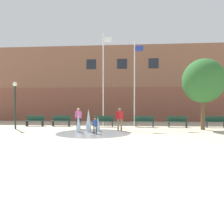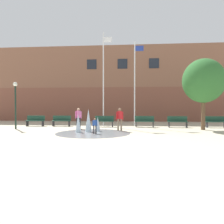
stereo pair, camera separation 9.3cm
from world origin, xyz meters
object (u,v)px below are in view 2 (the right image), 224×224
(park_bench_left_of_flagpoles, at_px, (35,121))
(flagpole_right, at_px, (135,81))
(adult_near_bench, at_px, (78,117))
(street_tree_near_building, at_px, (204,81))
(park_bench_under_left_flagpole, at_px, (62,121))
(park_bench_center, at_px, (104,121))
(park_bench_far_right, at_px, (216,122))
(park_bench_near_trashcan, at_px, (178,122))
(lamp_post_left_lane, at_px, (15,98))
(child_running, at_px, (95,125))
(adult_watching, at_px, (120,118))
(flagpole_left, at_px, (104,77))
(park_bench_under_right_flagpole, at_px, (145,121))

(park_bench_left_of_flagpoles, relative_size, flagpole_right, 0.22)
(adult_near_bench, height_order, street_tree_near_building, street_tree_near_building)
(park_bench_left_of_flagpoles, relative_size, park_bench_under_left_flagpole, 1.00)
(park_bench_center, relative_size, flagpole_right, 0.22)
(park_bench_far_right, bearing_deg, park_bench_near_trashcan, -177.38)
(park_bench_center, height_order, street_tree_near_building, street_tree_near_building)
(park_bench_far_right, height_order, lamp_post_left_lane, lamp_post_left_lane)
(park_bench_center, relative_size, lamp_post_left_lane, 0.45)
(adult_near_bench, xyz_separation_m, lamp_post_left_lane, (-4.74, -0.48, 1.42))
(park_bench_left_of_flagpoles, xyz_separation_m, adult_near_bench, (4.29, -1.95, 0.45))
(child_running, relative_size, adult_watching, 0.62)
(flagpole_left, height_order, lamp_post_left_lane, flagpole_left)
(adult_watching, distance_m, flagpole_left, 5.34)
(park_bench_under_right_flagpole, distance_m, park_bench_far_right, 5.70)
(adult_watching, distance_m, street_tree_near_building, 6.70)
(park_bench_under_right_flagpole, bearing_deg, park_bench_far_right, 0.41)
(park_bench_far_right, distance_m, flagpole_right, 7.37)
(park_bench_near_trashcan, bearing_deg, adult_near_bench, -167.31)
(adult_watching, bearing_deg, park_bench_under_right_flagpole, 110.16)
(street_tree_near_building, bearing_deg, lamp_post_left_lane, -177.78)
(park_bench_near_trashcan, xyz_separation_m, flagpole_right, (-3.44, 0.89, 3.42))
(flagpole_left, bearing_deg, park_bench_left_of_flagpoles, -173.27)
(child_running, height_order, adult_watching, adult_watching)
(park_bench_under_left_flagpole, distance_m, child_running, 6.14)
(park_bench_under_right_flagpole, xyz_separation_m, lamp_post_left_lane, (-9.88, -2.34, 1.87))
(adult_watching, bearing_deg, flagpole_left, 165.28)
(child_running, distance_m, flagpole_right, 6.94)
(adult_near_bench, distance_m, street_tree_near_building, 9.63)
(flagpole_right, xyz_separation_m, lamp_post_left_lane, (-9.09, -3.13, -1.55))
(park_bench_far_right, relative_size, adult_watching, 1.01)
(adult_near_bench, bearing_deg, adult_watching, 26.16)
(park_bench_center, height_order, lamp_post_left_lane, lamp_post_left_lane)
(park_bench_near_trashcan, relative_size, street_tree_near_building, 0.31)
(flagpole_right, height_order, street_tree_near_building, flagpole_right)
(lamp_post_left_lane, bearing_deg, street_tree_near_building, 2.22)
(flagpole_left, bearing_deg, flagpole_right, 0.00)
(park_bench_center, bearing_deg, adult_watching, -63.78)
(child_running, relative_size, street_tree_near_building, 0.19)
(park_bench_near_trashcan, relative_size, park_bench_far_right, 1.00)
(park_bench_near_trashcan, height_order, flagpole_left, flagpole_left)
(flagpole_right, bearing_deg, park_bench_near_trashcan, -14.51)
(park_bench_near_trashcan, height_order, child_running, child_running)
(park_bench_left_of_flagpoles, xyz_separation_m, park_bench_near_trashcan, (12.08, -0.19, 0.00))
(adult_watching, distance_m, flagpole_right, 4.96)
(park_bench_center, xyz_separation_m, park_bench_near_trashcan, (6.02, -0.02, 0.00))
(park_bench_under_left_flagpole, relative_size, child_running, 1.62)
(park_bench_near_trashcan, relative_size, flagpole_right, 0.22)
(park_bench_center, xyz_separation_m, street_tree_near_building, (7.49, -1.71, 3.08))
(park_bench_left_of_flagpoles, distance_m, park_bench_center, 6.07)
(park_bench_under_right_flagpole, bearing_deg, park_bench_center, -178.63)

